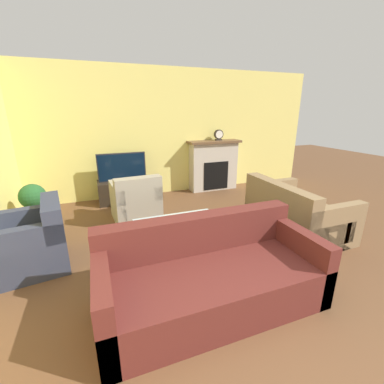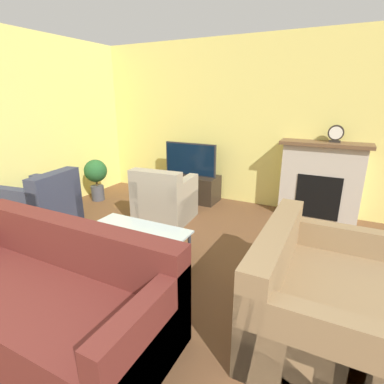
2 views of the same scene
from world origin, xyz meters
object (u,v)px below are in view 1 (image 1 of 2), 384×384
at_px(armchair_by_window, 32,244).
at_px(armchair_accent, 136,203).
at_px(tv, 122,167).
at_px(couch_loveseat, 295,215).
at_px(couch_sectional, 210,277).
at_px(mantel_clock, 219,135).
at_px(potted_plant, 33,201).
at_px(coffee_table, 179,225).

xyz_separation_m(armchair_by_window, armchair_accent, (1.40, 0.98, 0.00)).
height_order(tv, couch_loveseat, tv).
bearing_deg(couch_sectional, tv, 97.54).
bearing_deg(mantel_clock, tv, -176.07).
bearing_deg(tv, armchair_by_window, -123.08).
distance_m(armchair_accent, potted_plant, 1.60).
distance_m(couch_loveseat, armchair_by_window, 3.65).
bearing_deg(coffee_table, armchair_accent, 107.11).
height_order(potted_plant, mantel_clock, mantel_clock).
xyz_separation_m(tv, armchair_by_window, (-1.31, -2.01, -0.44)).
xyz_separation_m(couch_sectional, armchair_accent, (-0.35, 2.30, 0.02)).
bearing_deg(armchair_accent, mantel_clock, -155.44).
relative_size(armchair_accent, coffee_table, 0.73).
distance_m(armchair_by_window, coffee_table, 1.79).
relative_size(armchair_by_window, mantel_clock, 3.76).
bearing_deg(couch_sectional, potted_plant, 126.93).
bearing_deg(armchair_by_window, mantel_clock, 113.28).
bearing_deg(mantel_clock, coffee_table, -126.28).
bearing_deg(mantel_clock, couch_sectional, -117.25).
bearing_deg(couch_sectional, armchair_by_window, 143.04).
height_order(couch_sectional, armchair_accent, same).
xyz_separation_m(armchair_by_window, potted_plant, (-0.17, 1.23, 0.17)).
height_order(couch_sectional, mantel_clock, mantel_clock).
height_order(coffee_table, potted_plant, potted_plant).
relative_size(armchair_by_window, armchair_accent, 1.11).
xyz_separation_m(tv, mantel_clock, (2.23, 0.15, 0.55)).
bearing_deg(armchair_by_window, armchair_accent, 116.92).
bearing_deg(couch_sectional, couch_loveseat, 26.82).
bearing_deg(potted_plant, mantel_clock, 14.06).
xyz_separation_m(potted_plant, mantel_clock, (3.71, 0.93, 0.82)).
xyz_separation_m(coffee_table, potted_plant, (-1.94, 1.48, 0.10)).
height_order(tv, mantel_clock, mantel_clock).
relative_size(coffee_table, potted_plant, 1.54).
height_order(tv, potted_plant, tv).
height_order(couch_sectional, coffee_table, couch_sectional).
distance_m(couch_sectional, potted_plant, 3.20).
height_order(couch_loveseat, armchair_accent, same).
relative_size(couch_loveseat, coffee_table, 1.28).
relative_size(couch_sectional, armchair_accent, 2.57).
bearing_deg(couch_loveseat, potted_plant, 67.18).
relative_size(couch_sectional, potted_plant, 2.88).
relative_size(tv, coffee_table, 0.84).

